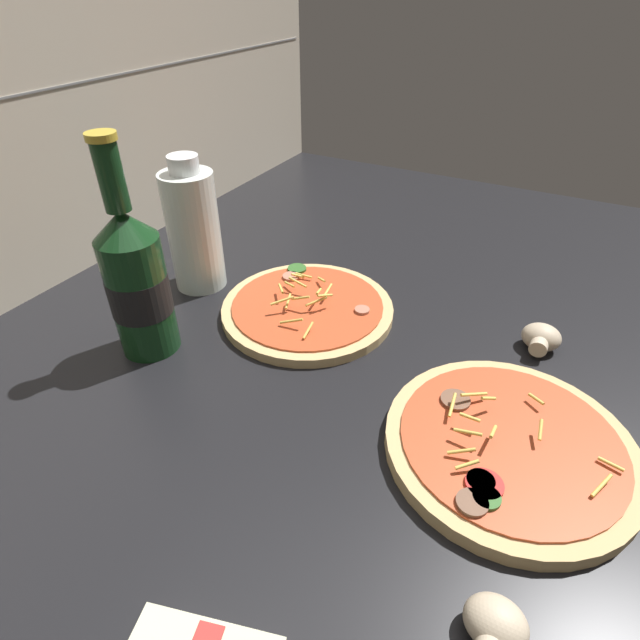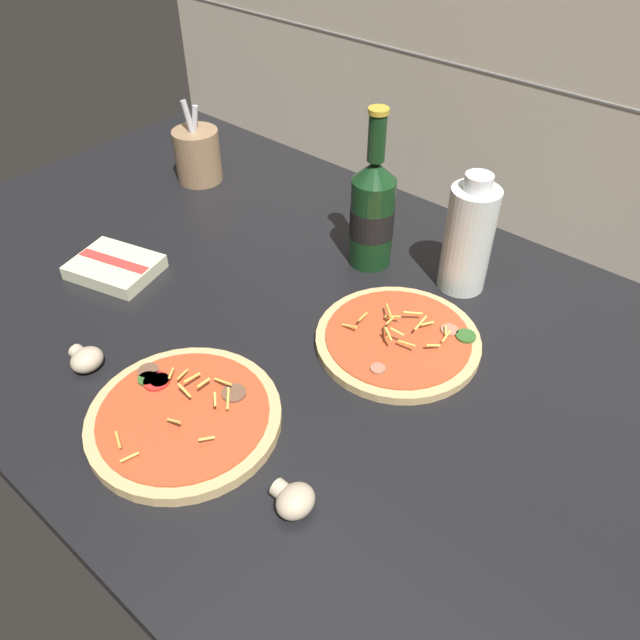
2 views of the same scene
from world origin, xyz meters
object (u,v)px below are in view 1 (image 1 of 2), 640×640
Objects in this scene: pizza_near at (509,446)px; beer_bottle at (137,281)px; pizza_far at (308,308)px; mushroom_right at (541,338)px; oil_bottle at (194,229)px; mushroom_left at (495,626)px.

beer_bottle reaches higher than pizza_near.
beer_bottle is (-3.88, 45.51, 9.03)cm from pizza_near.
pizza_near and pizza_far have the same top height.
beer_bottle is at bearing 94.88° from pizza_near.
oil_bottle is at bearing 98.80° from mushroom_right.
pizza_near reaches higher than mushroom_left.
pizza_near is 33.36cm from pizza_far.
pizza_near is at bearing 179.52° from mushroom_right.
pizza_near is 5.07× the size of mushroom_left.
beer_bottle reaches higher than oil_bottle.
oil_bottle is (-0.59, 19.04, 8.54)cm from pizza_far.
pizza_near is at bearing -85.12° from beer_bottle.
mushroom_left is (-14.74, -47.94, -8.34)cm from beer_bottle.
oil_bottle is 61.14cm from mushroom_left.
pizza_near is at bearing 7.44° from mushroom_left.
oil_bottle is at bearing 15.59° from beer_bottle.
beer_bottle reaches higher than mushroom_left.
beer_bottle is 1.36× the size of oil_bottle.
pizza_near is 1.26× the size of oil_bottle.
pizza_far is (12.57, 30.90, -0.15)cm from pizza_near.
oil_bottle is (15.87, 4.43, -0.65)cm from beer_bottle.
mushroom_left is at bearing -107.09° from beer_bottle.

